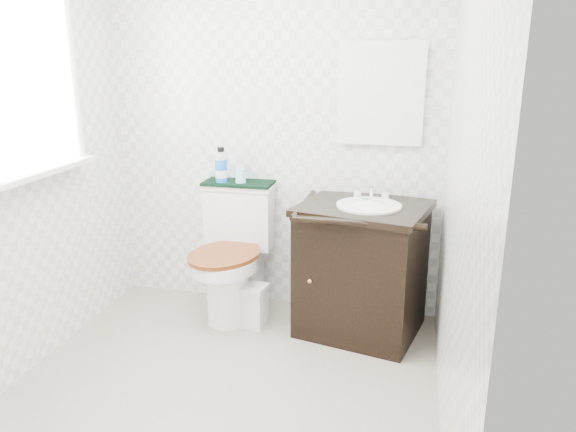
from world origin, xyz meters
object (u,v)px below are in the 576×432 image
at_px(trash_bin, 252,305).
at_px(cup, 241,176).
at_px(mouthwash_bottle, 221,166).
at_px(vanity, 362,266).
at_px(toilet, 234,260).

relative_size(trash_bin, cup, 3.18).
relative_size(mouthwash_bottle, cup, 2.60).
xyz_separation_m(vanity, mouthwash_bottle, (-0.95, 0.16, 0.55)).
bearing_deg(cup, vanity, -11.50).
relative_size(vanity, cup, 10.44).
relative_size(toilet, mouthwash_bottle, 3.75).
xyz_separation_m(toilet, cup, (0.02, 0.11, 0.55)).
height_order(vanity, cup, cup).
height_order(toilet, vanity, vanity).
height_order(vanity, trash_bin, vanity).
bearing_deg(mouthwash_bottle, vanity, -9.42).
relative_size(toilet, vanity, 0.93).
relative_size(vanity, mouthwash_bottle, 4.02).
xyz_separation_m(vanity, trash_bin, (-0.68, -0.10, -0.29)).
xyz_separation_m(toilet, trash_bin, (0.16, -0.16, -0.23)).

